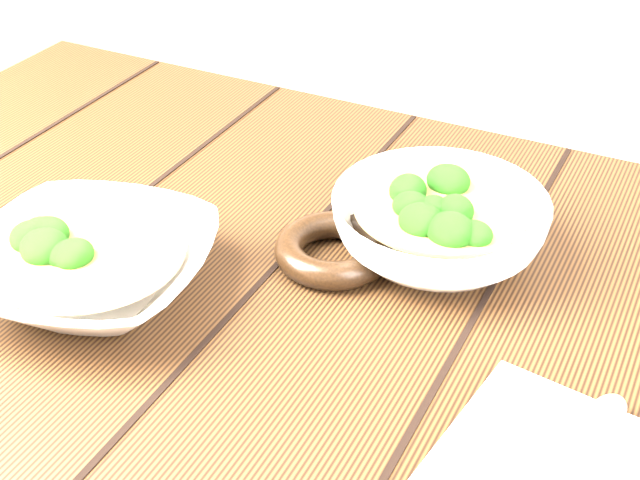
# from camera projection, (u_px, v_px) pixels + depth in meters

# --- Properties ---
(table) EXTENTS (1.20, 0.80, 0.75)m
(table) POSITION_uv_depth(u_px,v_px,m) (283.00, 380.00, 0.91)
(table) COLOR #36210F
(table) RESTS_ON ground
(soup_bowl_front) EXTENTS (0.26, 0.26, 0.07)m
(soup_bowl_front) POSITION_uv_depth(u_px,v_px,m) (91.00, 266.00, 0.82)
(soup_bowl_front) COLOR silver
(soup_bowl_front) RESTS_ON table
(soup_bowl_back) EXTENTS (0.26, 0.26, 0.08)m
(soup_bowl_back) POSITION_uv_depth(u_px,v_px,m) (439.00, 224.00, 0.87)
(soup_bowl_back) COLOR silver
(soup_bowl_back) RESTS_ON table
(trivet) EXTENTS (0.12, 0.12, 0.03)m
(trivet) POSITION_uv_depth(u_px,v_px,m) (334.00, 250.00, 0.87)
(trivet) COLOR black
(trivet) RESTS_ON table
(spoon_left) EXTENTS (0.05, 0.17, 0.01)m
(spoon_left) POSITION_uv_depth(u_px,v_px,m) (588.00, 438.00, 0.67)
(spoon_left) COLOR #B5B29F
(spoon_left) RESTS_ON napkin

